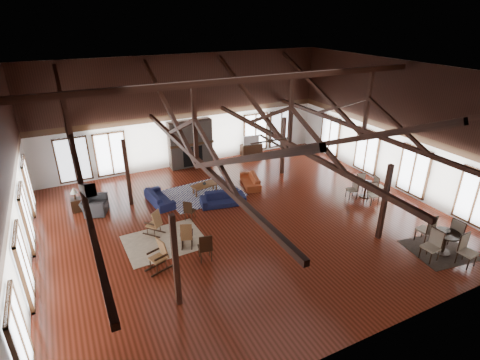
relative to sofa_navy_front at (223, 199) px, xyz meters
name	(u,v)px	position (x,y,z in m)	size (l,w,h in m)	color
floor	(245,219)	(0.30, -1.61, -0.29)	(16.00, 16.00, 0.00)	maroon
ceiling	(246,73)	(0.30, -1.61, 5.71)	(16.00, 14.00, 0.02)	black
wall_back	(187,112)	(0.30, 5.39, 2.71)	(16.00, 0.02, 6.00)	white
wall_front	(381,246)	(0.30, -8.61, 2.71)	(16.00, 0.02, 6.00)	white
wall_left	(9,193)	(-7.70, -1.61, 2.71)	(0.02, 14.00, 6.00)	white
wall_right	(396,126)	(8.30, -1.61, 2.71)	(0.02, 14.00, 6.00)	white
roof_truss	(246,127)	(0.30, -1.61, 3.74)	(15.60, 14.07, 3.14)	#33170E
post_grid	(245,187)	(0.30, -1.61, 1.23)	(8.16, 7.16, 3.05)	#33170E
fireplace	(190,144)	(0.30, 5.06, 1.00)	(2.50, 0.69, 2.60)	#67594E
ceiling_fan	(270,140)	(0.80, -2.61, 3.44)	(1.60, 1.60, 0.75)	black
sofa_navy_front	(223,199)	(0.00, 0.00, 0.00)	(2.00, 0.78, 0.58)	#181C43
sofa_navy_left	(159,197)	(-2.53, 1.40, -0.01)	(0.76, 1.95, 0.57)	#171B41
sofa_orange	(250,181)	(2.05, 1.25, -0.03)	(0.71, 1.80, 0.53)	#9D3F1E
coffee_table	(205,185)	(-0.31, 1.43, 0.12)	(1.32, 0.85, 0.47)	brown
vase	(204,183)	(-0.34, 1.41, 0.26)	(0.16, 0.16, 0.17)	#B2B2B2
armchair	(95,205)	(-5.25, 1.77, 0.06)	(0.95, 1.09, 0.71)	#303033
side_table_lamp	(76,202)	(-5.96, 2.29, 0.13)	(0.44, 0.44, 1.12)	black
rocking_chair_a	(155,223)	(-3.34, -1.07, 0.20)	(0.85, 0.88, 1.03)	#905C36
rocking_chair_b	(187,236)	(-2.52, -2.39, 0.16)	(0.64, 0.84, 0.97)	#905C36
rocking_chair_c	(160,255)	(-3.73, -3.21, 0.22)	(0.95, 0.69, 1.10)	#905C36
side_chair_a	(189,209)	(-1.83, -0.66, 0.24)	(0.54, 0.54, 0.91)	black
side_chair_b	(205,246)	(-2.22, -3.55, 0.33)	(0.53, 0.53, 1.08)	black
cafe_table_near	(446,239)	(5.66, -6.88, 0.28)	(2.20, 2.20, 1.14)	black
cafe_table_far	(366,187)	(6.30, -2.23, 0.19)	(1.89, 1.89, 0.97)	black
cup_near	(448,231)	(5.73, -6.85, 0.58)	(0.12, 0.12, 0.10)	#B2B2B2
cup_far	(368,182)	(6.36, -2.28, 0.45)	(0.13, 0.13, 0.10)	#B2B2B2
tv_console	(251,149)	(4.14, 5.14, 0.03)	(1.30, 0.49, 0.65)	black
television	(251,140)	(4.10, 5.14, 0.64)	(0.99, 0.13, 0.57)	#B2B2B2
rug_tan	(165,241)	(-3.19, -1.73, -0.29)	(2.92, 2.29, 0.01)	tan
rug_navy	(203,193)	(-0.41, 1.46, -0.28)	(3.49, 2.62, 0.01)	#1B1D4E
rug_dark	(439,250)	(5.69, -6.72, -0.29)	(2.12, 1.93, 0.01)	black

